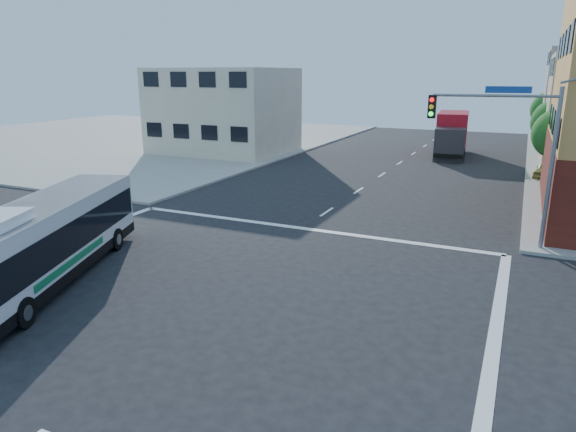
% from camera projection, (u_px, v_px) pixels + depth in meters
% --- Properties ---
extents(ground, '(120.00, 120.00, 0.00)m').
position_uv_depth(ground, '(192.00, 302.00, 17.42)').
color(ground, black).
rests_on(ground, ground).
extents(sidewalk_nw, '(50.00, 50.00, 0.15)m').
position_uv_depth(sidewalk_nw, '(120.00, 137.00, 62.13)').
color(sidewalk_nw, gray).
rests_on(sidewalk_nw, ground).
extents(building_west, '(12.06, 10.06, 8.00)m').
position_uv_depth(building_west, '(224.00, 111.00, 49.44)').
color(building_west, beige).
rests_on(building_west, ground).
extents(signal_mast_ne, '(7.91, 1.13, 8.07)m').
position_uv_depth(signal_mast_ne, '(510.00, 135.00, 21.72)').
color(signal_mast_ne, slate).
rests_on(signal_mast_ne, ground).
extents(street_tree_a, '(3.60, 3.60, 5.53)m').
position_uv_depth(street_tree_a, '(561.00, 131.00, 36.10)').
color(street_tree_a, '#332112').
rests_on(street_tree_a, ground).
extents(street_tree_b, '(3.80, 3.80, 5.79)m').
position_uv_depth(street_tree_b, '(556.00, 120.00, 43.06)').
color(street_tree_b, '#332112').
rests_on(street_tree_b, ground).
extents(street_tree_c, '(3.40, 3.40, 5.29)m').
position_uv_depth(street_tree_c, '(553.00, 116.00, 50.14)').
color(street_tree_c, '#332112').
rests_on(street_tree_c, ground).
extents(street_tree_d, '(4.00, 4.00, 6.03)m').
position_uv_depth(street_tree_d, '(551.00, 107.00, 57.03)').
color(street_tree_d, '#332112').
rests_on(street_tree_d, ground).
extents(transit_bus, '(6.24, 11.37, 3.33)m').
position_uv_depth(transit_bus, '(45.00, 240.00, 18.78)').
color(transit_bus, black).
rests_on(transit_bus, ground).
extents(box_truck, '(3.35, 9.02, 3.97)m').
position_uv_depth(box_truck, '(452.00, 135.00, 48.03)').
color(box_truck, '#2A2A30').
rests_on(box_truck, ground).
extents(parked_car, '(2.56, 4.24, 1.35)m').
position_uv_depth(parked_car, '(550.00, 169.00, 37.86)').
color(parked_car, tan).
rests_on(parked_car, ground).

